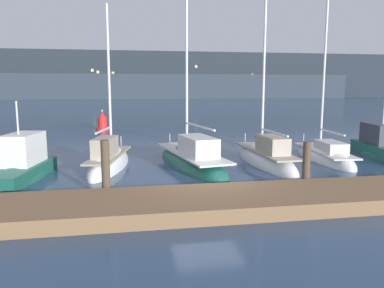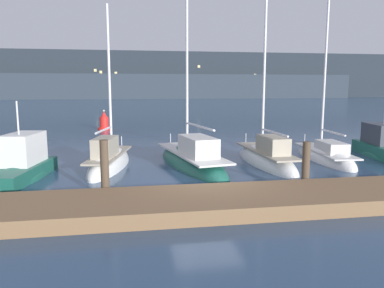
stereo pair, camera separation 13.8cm
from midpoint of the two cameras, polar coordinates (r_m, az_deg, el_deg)
name	(u,v)px [view 2 (the right image)]	position (r m, az deg, el deg)	size (l,w,h in m)	color
ground_plane	(206,189)	(13.86, 2.43, -6.86)	(400.00, 400.00, 0.00)	navy
dock	(221,202)	(11.66, 4.79, -8.75)	(29.73, 2.80, 0.45)	brown
mooring_pile_1	(105,170)	(12.74, -12.85, -3.84)	(0.28, 0.28, 1.99)	#4C3D2D
mooring_pile_2	(306,166)	(14.24, 17.21, -3.17)	(0.28, 0.28, 1.77)	#4C3D2D
motorboat_berth_2	(21,172)	(16.80, -24.35, -3.87)	(2.43, 4.97, 3.77)	#195647
sailboat_berth_3	(109,165)	(17.71, -12.26, -3.14)	(2.44, 5.85, 8.23)	white
sailboat_berth_4	(192,163)	(17.78, 0.20, -2.87)	(3.22, 7.76, 10.12)	#195647
sailboat_berth_5	(266,162)	(18.47, 11.45, -2.65)	(1.71, 6.36, 8.83)	white
sailboat_berth_6	(325,158)	(20.49, 19.76, -1.99)	(2.13, 6.17, 8.74)	white
motorboat_berth_7	(382,152)	(22.38, 27.16, -1.13)	(2.32, 5.33, 3.99)	#195647
channel_buoy	(104,122)	(33.53, -13.12, 3.21)	(1.16, 1.16, 1.73)	red
hillside_backdrop	(135,77)	(127.11, -8.66, 10.06)	(240.00, 23.00, 14.84)	#232B33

